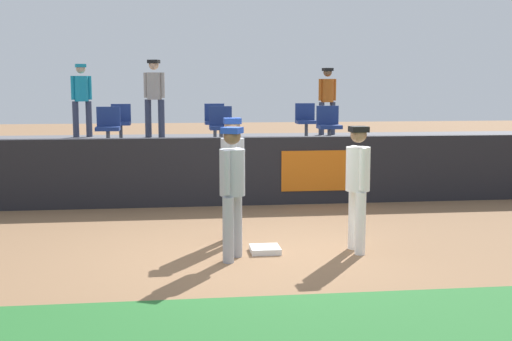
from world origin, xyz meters
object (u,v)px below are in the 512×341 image
(first_base, at_px, (265,249))
(player_fielder_home, at_px, (358,180))
(player_runner_visitor, at_px, (232,184))
(seat_front_right, at_px, (329,123))
(spectator_hooded, at_px, (154,93))
(seat_front_left, at_px, (108,125))
(seat_back_center, at_px, (215,119))
(player_coach_visitor, at_px, (233,170))
(spectator_casual, at_px, (82,95))
(seat_back_left, at_px, (121,120))
(seat_front_center, at_px, (221,124))
(spectator_capped, at_px, (327,96))
(seat_back_right, at_px, (306,119))

(first_base, distance_m, player_fielder_home, 1.58)
(player_runner_visitor, relative_size, seat_front_right, 2.07)
(spectator_hooded, bearing_deg, seat_front_left, 87.85)
(first_base, height_order, spectator_hooded, spectator_hooded)
(seat_back_center, distance_m, spectator_hooded, 1.72)
(player_coach_visitor, xyz_separation_m, spectator_casual, (-3.07, 7.22, 0.97))
(seat_back_left, relative_size, seat_front_center, 1.00)
(first_base, bearing_deg, spectator_casual, 113.41)
(player_coach_visitor, height_order, seat_front_left, seat_front_left)
(player_coach_visitor, distance_m, spectator_capped, 7.87)
(first_base, xyz_separation_m, seat_front_center, (-0.23, 5.05, 1.41))
(player_fielder_home, height_order, player_runner_visitor, player_runner_visitor)
(seat_front_left, height_order, spectator_casual, spectator_casual)
(spectator_hooded, bearing_deg, seat_back_left, 61.38)
(player_fielder_home, relative_size, player_coach_visitor, 0.96)
(player_fielder_home, xyz_separation_m, seat_front_center, (-1.49, 5.15, 0.46))
(seat_back_left, xyz_separation_m, seat_front_left, (-0.12, -1.80, 0.00))
(seat_front_right, bearing_deg, seat_back_left, 158.19)
(seat_back_left, height_order, spectator_casual, spectator_casual)
(player_coach_visitor, bearing_deg, seat_front_center, 177.48)
(player_runner_visitor, distance_m, seat_front_left, 5.77)
(spectator_hooded, bearing_deg, spectator_capped, -159.09)
(seat_back_center, xyz_separation_m, spectator_capped, (2.95, 1.06, 0.51))
(seat_front_right, distance_m, seat_front_left, 4.62)
(player_fielder_home, relative_size, seat_front_right, 2.05)
(seat_back_center, bearing_deg, seat_front_left, -141.91)
(player_fielder_home, distance_m, spectator_hooded, 8.30)
(player_runner_visitor, height_order, seat_back_center, seat_back_center)
(player_coach_visitor, bearing_deg, seat_back_left, -162.11)
(seat_front_center, bearing_deg, first_base, -87.34)
(seat_back_right, xyz_separation_m, seat_back_center, (-2.19, -0.00, -0.00))
(player_runner_visitor, relative_size, seat_front_center, 2.07)
(spectator_hooded, bearing_deg, first_base, 119.26)
(player_runner_visitor, relative_size, player_coach_visitor, 0.96)
(spectator_capped, bearing_deg, seat_back_center, 10.20)
(player_runner_visitor, bearing_deg, seat_back_left, -138.83)
(spectator_capped, bearing_deg, first_base, 61.66)
(seat_front_center, height_order, spectator_hooded, spectator_hooded)
(first_base, xyz_separation_m, seat_back_right, (1.94, 6.85, 1.41))
(seat_back_center, relative_size, spectator_capped, 0.49)
(seat_front_right, bearing_deg, first_base, -112.27)
(seat_front_left, xyz_separation_m, spectator_capped, (5.25, 2.86, 0.51))
(seat_back_right, height_order, spectator_capped, spectator_capped)
(seat_back_center, distance_m, spectator_casual, 3.42)
(seat_back_right, bearing_deg, seat_front_right, -85.78)
(seat_front_right, height_order, spectator_hooded, spectator_hooded)
(seat_back_center, height_order, spectator_casual, spectator_casual)
(seat_back_left, bearing_deg, seat_back_right, 0.00)
(player_fielder_home, height_order, seat_front_left, seat_front_left)
(player_coach_visitor, bearing_deg, first_base, 26.77)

